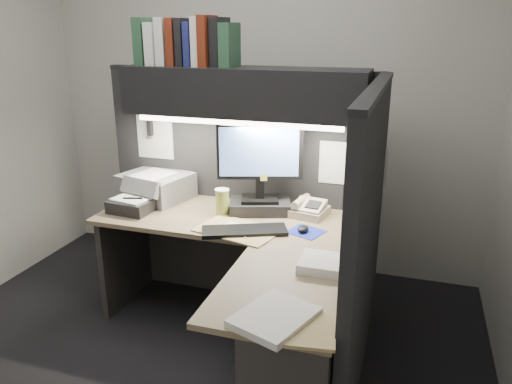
% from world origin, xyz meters
% --- Properties ---
extents(floor, '(3.50, 3.50, 0.00)m').
position_xyz_m(floor, '(0.00, 0.00, 0.00)').
color(floor, black).
rests_on(floor, ground).
extents(wall_back, '(3.50, 0.04, 2.70)m').
position_xyz_m(wall_back, '(0.00, 1.50, 1.35)').
color(wall_back, beige).
rests_on(wall_back, floor).
extents(partition_back, '(1.90, 0.06, 1.60)m').
position_xyz_m(partition_back, '(0.03, 0.93, 0.80)').
color(partition_back, black).
rests_on(partition_back, floor).
extents(partition_right, '(0.06, 1.50, 1.60)m').
position_xyz_m(partition_right, '(0.98, 0.18, 0.80)').
color(partition_right, black).
rests_on(partition_right, floor).
extents(desk, '(1.70, 1.53, 0.73)m').
position_xyz_m(desk, '(0.43, -0.00, 0.44)').
color(desk, '#7D6E50').
rests_on(desk, floor).
extents(overhead_shelf, '(1.55, 0.34, 0.30)m').
position_xyz_m(overhead_shelf, '(0.12, 0.75, 1.50)').
color(overhead_shelf, black).
rests_on(overhead_shelf, partition_back).
extents(task_light_tube, '(1.32, 0.04, 0.04)m').
position_xyz_m(task_light_tube, '(0.12, 0.61, 1.33)').
color(task_light_tube, white).
rests_on(task_light_tube, overhead_shelf).
extents(monitor, '(0.53, 0.35, 0.59)m').
position_xyz_m(monitor, '(0.25, 0.70, 0.96)').
color(monitor, black).
rests_on(monitor, desk).
extents(keyboard, '(0.53, 0.35, 0.02)m').
position_xyz_m(keyboard, '(0.27, 0.34, 0.74)').
color(keyboard, black).
rests_on(keyboard, desk).
extents(mousepad, '(0.24, 0.23, 0.00)m').
position_xyz_m(mousepad, '(0.61, 0.46, 0.73)').
color(mousepad, '#1C289C').
rests_on(mousepad, desk).
extents(mouse, '(0.07, 0.10, 0.04)m').
position_xyz_m(mouse, '(0.59, 0.45, 0.75)').
color(mouse, black).
rests_on(mouse, mousepad).
extents(telephone, '(0.24, 0.25, 0.09)m').
position_xyz_m(telephone, '(0.58, 0.73, 0.77)').
color(telephone, '#B8A98D').
rests_on(telephone, desk).
extents(coffee_cup, '(0.10, 0.10, 0.16)m').
position_xyz_m(coffee_cup, '(0.03, 0.59, 0.81)').
color(coffee_cup, '#B3A147').
rests_on(coffee_cup, desk).
extents(printer, '(0.52, 0.47, 0.18)m').
position_xyz_m(printer, '(-0.53, 0.75, 0.82)').
color(printer, gray).
rests_on(printer, desk).
extents(notebook_stack, '(0.29, 0.25, 0.08)m').
position_xyz_m(notebook_stack, '(-0.55, 0.46, 0.77)').
color(notebook_stack, black).
rests_on(notebook_stack, desk).
extents(open_folder, '(0.54, 0.42, 0.01)m').
position_xyz_m(open_folder, '(0.22, 0.36, 0.73)').
color(open_folder, tan).
rests_on(open_folder, desk).
extents(paper_stack_a, '(0.26, 0.22, 0.05)m').
position_xyz_m(paper_stack_a, '(0.80, 0.03, 0.75)').
color(paper_stack_a, white).
rests_on(paper_stack_a, desk).
extents(paper_stack_b, '(0.36, 0.40, 0.03)m').
position_xyz_m(paper_stack_b, '(0.69, -0.50, 0.75)').
color(paper_stack_b, white).
rests_on(paper_stack_b, desk).
extents(manila_stack, '(0.24, 0.29, 0.01)m').
position_xyz_m(manila_stack, '(0.84, -0.53, 0.74)').
color(manila_stack, tan).
rests_on(manila_stack, desk).
extents(binder_row, '(0.66, 0.25, 0.30)m').
position_xyz_m(binder_row, '(-0.25, 0.76, 1.79)').
color(binder_row, '#254A34').
rests_on(binder_row, overhead_shelf).
extents(pinned_papers, '(1.76, 1.31, 0.51)m').
position_xyz_m(pinned_papers, '(0.42, 0.56, 1.05)').
color(pinned_papers, white).
rests_on(pinned_papers, partition_back).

